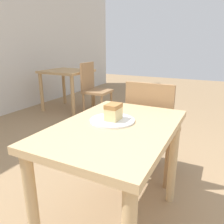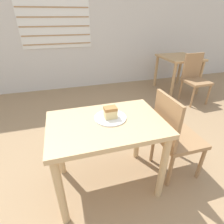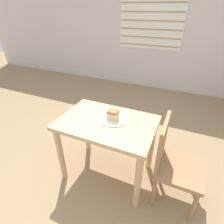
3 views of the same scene
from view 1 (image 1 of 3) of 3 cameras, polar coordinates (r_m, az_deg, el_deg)
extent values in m
cube|color=tan|center=(1.24, 0.96, -4.26)|extent=(0.93, 0.63, 0.04)
cylinder|color=tan|center=(1.69, 15.63, -12.29)|extent=(0.06, 0.06, 0.67)
cylinder|color=tan|center=(1.28, -19.99, -23.31)|extent=(0.06, 0.06, 0.67)
cylinder|color=tan|center=(1.84, -0.78, -9.04)|extent=(0.06, 0.06, 0.67)
cube|color=tan|center=(4.01, -11.76, 10.36)|extent=(0.72, 0.78, 0.04)
cylinder|color=tan|center=(3.62, -10.22, 3.98)|extent=(0.06, 0.06, 0.68)
cylinder|color=tan|center=(4.12, -5.06, 5.76)|extent=(0.06, 0.06, 0.68)
cylinder|color=tan|center=(4.06, -17.93, 4.84)|extent=(0.06, 0.06, 0.68)
cylinder|color=tan|center=(4.51, -12.45, 6.42)|extent=(0.06, 0.06, 0.68)
cube|color=#9E754C|center=(1.98, 10.83, -5.24)|extent=(0.40, 0.40, 0.04)
cylinder|color=#9E754C|center=(2.19, 16.19, -9.50)|extent=(0.04, 0.04, 0.38)
cylinder|color=#9E754C|center=(2.26, 7.58, -8.01)|extent=(0.04, 0.04, 0.38)
cylinder|color=#9E754C|center=(1.89, 14.06, -13.82)|extent=(0.04, 0.04, 0.38)
cylinder|color=#9E754C|center=(1.97, 4.14, -11.84)|extent=(0.04, 0.04, 0.38)
cube|color=#9E754C|center=(1.73, 9.51, 0.11)|extent=(0.03, 0.38, 0.45)
cube|color=#9E754C|center=(3.65, -3.80, 5.37)|extent=(0.41, 0.41, 0.04)
cylinder|color=#9E754C|center=(3.48, -2.67, 1.19)|extent=(0.04, 0.04, 0.38)
cylinder|color=#9E754C|center=(3.77, -0.18, 2.48)|extent=(0.04, 0.04, 0.38)
cylinder|color=#9E754C|center=(3.65, -7.41, 1.82)|extent=(0.04, 0.04, 0.38)
cylinder|color=#9E754C|center=(3.93, -4.69, 3.02)|extent=(0.04, 0.04, 0.38)
cube|color=#9E754C|center=(3.71, -6.42, 9.30)|extent=(0.38, 0.04, 0.45)
cylinder|color=white|center=(1.29, 0.07, -2.18)|extent=(0.27, 0.27, 0.01)
cube|color=#E5CC89|center=(1.28, 0.37, -0.50)|extent=(0.10, 0.07, 0.07)
cube|color=#A3703D|center=(1.26, 0.37, 1.58)|extent=(0.10, 0.08, 0.03)
camera|label=2|loc=(1.04, 73.31, 23.59)|focal=28.00mm
camera|label=3|loc=(1.89, 56.76, 25.75)|focal=28.00mm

